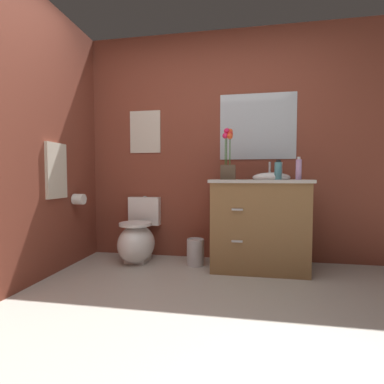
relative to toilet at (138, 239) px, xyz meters
name	(u,v)px	position (x,y,z in m)	size (l,w,h in m)	color
ground_plane	(169,352)	(0.73, -1.50, -0.24)	(9.10, 9.10, 0.00)	#B2ADA3
wall_back	(227,146)	(0.93, 0.30, 1.01)	(4.24, 0.05, 2.50)	brown
wall_left	(9,132)	(-0.66, -0.97, 1.01)	(0.05, 4.96, 2.50)	brown
toilet	(138,239)	(0.00, 0.00, 0.00)	(0.38, 0.59, 0.69)	white
vanity_cabinet	(258,223)	(1.26, -0.03, 0.21)	(0.94, 0.56, 1.06)	brown
flower_vase	(228,163)	(0.97, -0.10, 0.80)	(0.14, 0.14, 0.50)	#4C3D2D
soap_bottle	(278,171)	(1.43, -0.13, 0.73)	(0.07, 0.07, 0.19)	teal
lotion_bottle	(279,171)	(1.46, 0.04, 0.73)	(0.06, 0.06, 0.19)	white
hand_wash_bottle	(299,169)	(1.60, -0.19, 0.74)	(0.05, 0.05, 0.21)	#B28CBF
trash_bin	(195,252)	(0.63, -0.02, -0.11)	(0.18, 0.18, 0.27)	#B7B7BC
wall_poster	(145,132)	(0.00, 0.27, 1.18)	(0.36, 0.01, 0.48)	beige
wall_mirror	(258,127)	(1.26, 0.27, 1.21)	(0.80, 0.01, 0.70)	#B2BCC6
hanging_towel	(56,171)	(-0.62, -0.47, 0.72)	(0.03, 0.28, 0.52)	beige
toilet_paper_roll	(79,199)	(-0.56, -0.20, 0.44)	(0.11, 0.11, 0.11)	white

